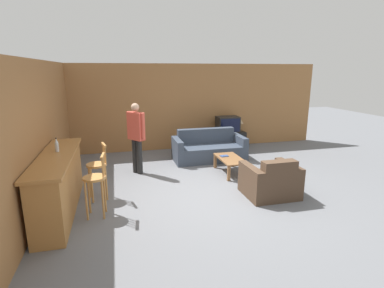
% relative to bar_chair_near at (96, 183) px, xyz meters
% --- Properties ---
extents(ground_plane, '(24.00, 24.00, 0.00)m').
position_rel_bar_chair_near_xyz_m(ground_plane, '(2.16, 0.37, -0.59)').
color(ground_plane, slate).
extents(wall_back, '(9.40, 0.08, 2.60)m').
position_rel_bar_chair_near_xyz_m(wall_back, '(2.16, 4.12, 0.71)').
color(wall_back, '#9E6B3D').
rests_on(wall_back, ground_plane).
extents(wall_left, '(0.08, 8.75, 2.60)m').
position_rel_bar_chair_near_xyz_m(wall_left, '(-0.96, 1.74, 0.71)').
color(wall_left, '#9E6B3D').
rests_on(wall_left, ground_plane).
extents(bar_counter, '(0.55, 2.53, 1.03)m').
position_rel_bar_chair_near_xyz_m(bar_counter, '(-0.62, 0.34, -0.07)').
color(bar_counter, '#A87038').
rests_on(bar_counter, ground_plane).
extents(bar_chair_near, '(0.40, 0.40, 1.07)m').
position_rel_bar_chair_near_xyz_m(bar_chair_near, '(0.00, 0.00, 0.00)').
color(bar_chair_near, '#B77F42').
rests_on(bar_chair_near, ground_plane).
extents(bar_chair_mid, '(0.44, 0.44, 1.07)m').
position_rel_bar_chair_near_xyz_m(bar_chair_mid, '(-0.00, 0.72, 0.00)').
color(bar_chair_mid, '#B77F42').
rests_on(bar_chair_mid, ground_plane).
extents(couch_far, '(1.94, 0.90, 0.82)m').
position_rel_bar_chair_near_xyz_m(couch_far, '(2.81, 2.70, -0.29)').
color(couch_far, '#384251').
rests_on(couch_far, ground_plane).
extents(armchair_near, '(0.97, 0.85, 0.80)m').
position_rel_bar_chair_near_xyz_m(armchair_near, '(3.24, 0.03, -0.29)').
color(armchair_near, '#4C3828').
rests_on(armchair_near, ground_plane).
extents(coffee_table, '(0.52, 1.03, 0.38)m').
position_rel_bar_chair_near_xyz_m(coffee_table, '(2.97, 1.47, -0.27)').
color(coffee_table, brown).
rests_on(coffee_table, ground_plane).
extents(tv_unit, '(1.06, 0.55, 0.54)m').
position_rel_bar_chair_near_xyz_m(tv_unit, '(3.73, 3.68, -0.32)').
color(tv_unit, black).
rests_on(tv_unit, ground_plane).
extents(tv, '(0.68, 0.47, 0.48)m').
position_rel_bar_chair_near_xyz_m(tv, '(3.73, 3.68, 0.19)').
color(tv, black).
rests_on(tv, tv_unit).
extents(bottle, '(0.06, 0.06, 0.25)m').
position_rel_bar_chair_near_xyz_m(bottle, '(-0.63, 0.55, 0.55)').
color(bottle, silver).
rests_on(bottle, bar_counter).
extents(book_on_table, '(0.21, 0.14, 0.02)m').
position_rel_bar_chair_near_xyz_m(book_on_table, '(2.88, 1.65, -0.20)').
color(book_on_table, navy).
rests_on(book_on_table, coffee_table).
extents(table_lamp, '(0.23, 0.23, 0.44)m').
position_rel_bar_chair_near_xyz_m(table_lamp, '(4.13, 3.68, 0.27)').
color(table_lamp, brown).
rests_on(table_lamp, tv_unit).
extents(person_by_window, '(0.40, 0.46, 1.67)m').
position_rel_bar_chair_near_xyz_m(person_by_window, '(0.83, 2.05, 0.36)').
color(person_by_window, black).
rests_on(person_by_window, ground_plane).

